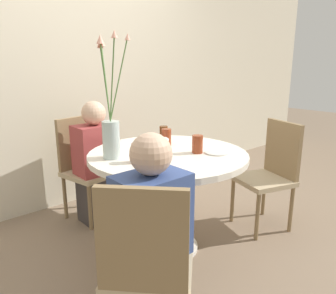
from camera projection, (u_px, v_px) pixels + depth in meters
ground_plane at (168, 248)px, 2.48m from camera, size 16.00×16.00×0.00m
wall_back at (77, 69)px, 3.11m from camera, size 8.00×0.05×2.60m
dining_table at (168, 170)px, 2.33m from camera, size 1.12×1.12×0.75m
chair_near_front at (85, 162)px, 2.91m from camera, size 0.47×0.47×0.90m
chair_right_flank at (147, 262)px, 1.46m from camera, size 0.57×0.57×0.90m
chair_far_back at (271, 169)px, 2.71m from camera, size 0.50×0.50×0.90m
birthday_cake at (156, 145)px, 2.33m from camera, size 0.18×0.18×0.13m
flower_vase at (110, 124)px, 2.12m from camera, size 0.21×0.32×0.79m
side_plate at (217, 152)px, 2.28m from camera, size 0.17×0.17×0.01m
drink_glass_0 at (197, 144)px, 2.27m from camera, size 0.08×0.08×0.13m
drink_glass_1 at (151, 151)px, 2.07m from camera, size 0.06×0.06×0.14m
drink_glass_2 at (164, 133)px, 2.67m from camera, size 0.07×0.07×0.11m
drink_glass_3 at (137, 153)px, 2.06m from camera, size 0.07×0.07×0.12m
drink_glass_4 at (166, 138)px, 2.46m from camera, size 0.07×0.07×0.13m
person_woman at (97, 166)px, 2.81m from camera, size 0.34×0.24×1.06m
person_guest at (152, 244)px, 1.61m from camera, size 0.34×0.24×1.06m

